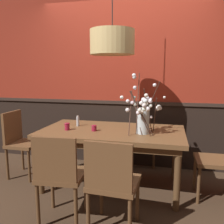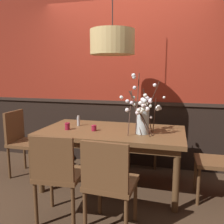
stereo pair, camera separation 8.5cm
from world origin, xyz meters
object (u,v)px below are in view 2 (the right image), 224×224
(chair_far_side_left, at_px, (107,128))
(chair_near_side_right, at_px, (109,181))
(chair_head_west_end, at_px, (22,139))
(candle_holder_nearer_center, at_px, (67,126))
(chair_near_side_left, at_px, (58,172))
(condiment_bottle, at_px, (78,121))
(candle_holder_nearer_edge, at_px, (94,128))
(pendant_lamp, at_px, (112,42))
(dining_table, at_px, (112,136))
(chair_head_east_end, at_px, (223,158))
(chair_far_side_right, at_px, (143,129))
(vase_with_blossoms, at_px, (143,117))

(chair_far_side_left, bearing_deg, chair_near_side_right, -73.40)
(chair_head_west_end, relative_size, candle_holder_nearer_center, 10.33)
(chair_near_side_left, bearing_deg, chair_far_side_left, 90.67)
(chair_near_side_right, xyz_separation_m, candle_holder_nearer_center, (-0.75, 0.74, 0.28))
(chair_far_side_left, distance_m, condiment_bottle, 0.86)
(candle_holder_nearer_edge, bearing_deg, condiment_bottle, 144.34)
(pendant_lamp, bearing_deg, dining_table, -79.56)
(chair_far_side_left, xyz_separation_m, chair_head_east_end, (1.60, -0.91, -0.03))
(dining_table, bearing_deg, pendant_lamp, 100.44)
(dining_table, relative_size, candle_holder_nearer_edge, 24.95)
(chair_near_side_right, relative_size, pendant_lamp, 0.75)
(candle_holder_nearer_edge, bearing_deg, chair_far_side_left, 96.90)
(dining_table, distance_m, candle_holder_nearer_center, 0.57)
(chair_near_side_right, height_order, chair_far_side_right, chair_far_side_right)
(chair_far_side_left, height_order, candle_holder_nearer_center, chair_far_side_left)
(candle_holder_nearer_center, bearing_deg, candle_holder_nearer_edge, 5.65)
(chair_far_side_right, height_order, vase_with_blossoms, vase_with_blossoms)
(chair_near_side_right, xyz_separation_m, vase_with_blossoms, (0.18, 0.79, 0.44))
(chair_head_west_end, bearing_deg, dining_table, -0.70)
(candle_holder_nearer_center, bearing_deg, dining_table, 14.78)
(chair_head_east_end, xyz_separation_m, candle_holder_nearer_edge, (-1.48, -0.09, 0.27))
(chair_near_side_left, height_order, pendant_lamp, pendant_lamp)
(chair_far_side_right, xyz_separation_m, candle_holder_nearer_center, (-0.81, -1.04, 0.24))
(candle_holder_nearer_edge, xyz_separation_m, pendant_lamp, (0.19, 0.17, 1.02))
(pendant_lamp, bearing_deg, chair_head_west_end, -178.11)
(candle_holder_nearer_edge, bearing_deg, chair_near_side_right, -62.19)
(vase_with_blossoms, bearing_deg, chair_near_side_left, -132.03)
(candle_holder_nearer_center, bearing_deg, chair_head_west_end, 168.67)
(pendant_lamp, bearing_deg, condiment_bottle, 174.98)
(candle_holder_nearer_edge, bearing_deg, chair_head_east_end, 3.65)
(vase_with_blossoms, xyz_separation_m, condiment_bottle, (-0.88, 0.20, -0.14))
(chair_head_west_end, bearing_deg, vase_with_blossoms, -3.73)
(chair_head_east_end, bearing_deg, chair_near_side_right, -140.86)
(chair_far_side_left, bearing_deg, chair_head_west_end, -138.68)
(dining_table, distance_m, chair_far_side_left, 0.96)
(vase_with_blossoms, xyz_separation_m, candle_holder_nearer_edge, (-0.59, -0.01, -0.17))
(dining_table, xyz_separation_m, candle_holder_nearer_center, (-0.54, -0.14, 0.13))
(chair_near_side_left, distance_m, candle_holder_nearer_edge, 0.81)
(chair_near_side_right, bearing_deg, chair_far_side_left, 106.60)
(dining_table, distance_m, chair_head_west_end, 1.33)
(dining_table, distance_m, condiment_bottle, 0.52)
(chair_far_side_right, bearing_deg, dining_table, -106.89)
(chair_far_side_left, bearing_deg, chair_head_east_end, -29.63)
(pendant_lamp, bearing_deg, chair_near_side_right, -76.78)
(chair_far_side_right, bearing_deg, chair_near_side_left, -108.01)
(dining_table, relative_size, pendant_lamp, 1.47)
(chair_head_east_end, bearing_deg, chair_far_side_right, 138.00)
(chair_far_side_right, bearing_deg, candle_holder_nearer_center, -127.93)
(vase_with_blossoms, bearing_deg, chair_head_west_end, 176.27)
(chair_near_side_right, relative_size, chair_far_side_right, 0.90)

